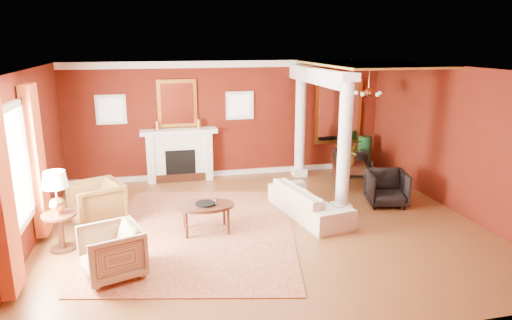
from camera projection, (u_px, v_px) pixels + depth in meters
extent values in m
plane|color=brown|center=(263.00, 226.00, 8.57)|extent=(8.00, 8.00, 0.00)
cube|color=#5B160C|center=(230.00, 119.00, 11.50)|extent=(8.00, 0.04, 2.90)
cube|color=#5B160C|center=(342.00, 226.00, 4.90)|extent=(8.00, 0.04, 2.90)
cube|color=#5B160C|center=(22.00, 165.00, 7.33)|extent=(0.04, 7.00, 2.90)
cube|color=#5B160C|center=(458.00, 141.00, 9.08)|extent=(0.04, 7.00, 2.90)
cube|color=white|center=(264.00, 69.00, 7.83)|extent=(8.00, 7.00, 0.04)
cube|color=white|center=(180.00, 156.00, 11.27)|extent=(1.60, 0.34, 1.20)
cube|color=black|center=(181.00, 164.00, 11.14)|extent=(0.72, 0.03, 0.70)
cube|color=black|center=(181.00, 178.00, 11.23)|extent=(1.20, 0.05, 0.20)
cube|color=white|center=(179.00, 131.00, 11.07)|extent=(1.85, 0.42, 0.10)
cube|color=white|center=(151.00, 158.00, 11.09)|extent=(0.16, 0.40, 1.20)
cube|color=white|center=(208.00, 155.00, 11.39)|extent=(0.16, 0.40, 1.20)
cube|color=gold|center=(177.00, 103.00, 11.06)|extent=(0.95, 0.06, 1.15)
cube|color=white|center=(177.00, 104.00, 11.03)|extent=(0.78, 0.02, 0.98)
cube|color=white|center=(111.00, 110.00, 10.76)|extent=(0.70, 0.06, 0.70)
cube|color=white|center=(111.00, 110.00, 10.72)|extent=(0.54, 0.02, 0.54)
cube|color=white|center=(240.00, 105.00, 11.43)|extent=(0.70, 0.06, 0.70)
cube|color=white|center=(240.00, 106.00, 11.40)|extent=(0.54, 0.02, 0.54)
cube|color=white|center=(12.00, 169.00, 6.74)|extent=(0.03, 1.30, 1.70)
cube|color=white|center=(0.00, 182.00, 6.09)|extent=(0.08, 0.10, 1.90)
cube|color=white|center=(26.00, 157.00, 7.41)|extent=(0.08, 0.10, 1.90)
cube|color=#BE4620|center=(1.00, 200.00, 5.86)|extent=(0.18, 0.55, 2.60)
cube|color=#BE4620|center=(36.00, 161.00, 7.74)|extent=(0.18, 0.55, 2.60)
cube|color=white|center=(341.00, 208.00, 9.20)|extent=(0.34, 0.34, 0.20)
cylinder|color=white|center=(344.00, 143.00, 8.86)|extent=(0.26, 0.26, 2.50)
cube|color=white|center=(348.00, 77.00, 8.53)|extent=(0.36, 0.36, 0.16)
cube|color=white|center=(299.00, 172.00, 11.74)|extent=(0.34, 0.34, 0.20)
cylinder|color=white|center=(300.00, 120.00, 11.40)|extent=(0.26, 0.26, 2.50)
cube|color=white|center=(302.00, 68.00, 11.07)|extent=(0.36, 0.36, 0.16)
cube|color=white|center=(317.00, 76.00, 10.06)|extent=(0.30, 3.20, 0.32)
cube|color=gold|center=(369.00, 64.00, 10.11)|extent=(2.30, 3.40, 0.04)
cube|color=gold|center=(338.00, 112.00, 12.07)|extent=(1.30, 0.06, 1.70)
cube|color=white|center=(339.00, 112.00, 12.04)|extent=(1.10, 0.02, 1.50)
cylinder|color=#C37C3D|center=(369.00, 77.00, 10.24)|extent=(0.02, 0.02, 0.65)
sphere|color=#C37C3D|center=(368.00, 92.00, 10.33)|extent=(0.20, 0.20, 0.20)
sphere|color=white|center=(380.00, 93.00, 10.40)|extent=(0.09, 0.09, 0.09)
sphere|color=white|center=(367.00, 92.00, 10.60)|extent=(0.09, 0.09, 0.09)
sphere|color=white|center=(356.00, 93.00, 10.44)|extent=(0.09, 0.09, 0.09)
sphere|color=white|center=(362.00, 94.00, 10.13)|extent=(0.09, 0.09, 0.09)
sphere|color=white|center=(377.00, 94.00, 10.10)|extent=(0.09, 0.09, 0.09)
cube|color=white|center=(229.00, 64.00, 11.11)|extent=(8.00, 0.08, 0.16)
cube|color=white|center=(231.00, 173.00, 11.81)|extent=(8.00, 0.08, 0.12)
cube|color=maroon|center=(200.00, 232.00, 8.31)|extent=(4.23, 5.07, 0.02)
imported|color=beige|center=(309.00, 196.00, 8.98)|extent=(1.00, 2.16, 0.82)
imported|color=black|center=(96.00, 202.00, 8.55)|extent=(1.12, 1.15, 0.92)
imported|color=tan|center=(112.00, 250.00, 6.66)|extent=(0.99, 1.02, 0.84)
cylinder|color=black|center=(206.00, 206.00, 8.18)|extent=(1.05, 1.05, 0.05)
cylinder|color=black|center=(187.00, 227.00, 7.95)|extent=(0.05, 0.05, 0.48)
cylinder|color=black|center=(228.00, 223.00, 8.12)|extent=(0.05, 0.05, 0.48)
cylinder|color=black|center=(185.00, 217.00, 8.39)|extent=(0.05, 0.05, 0.48)
cylinder|color=black|center=(224.00, 214.00, 8.55)|extent=(0.05, 0.05, 0.48)
imported|color=black|center=(206.00, 197.00, 8.22)|extent=(0.17, 0.03, 0.24)
cylinder|color=black|center=(63.00, 248.00, 7.61)|extent=(0.40, 0.40, 0.04)
cylinder|color=black|center=(61.00, 232.00, 7.54)|extent=(0.10, 0.10, 0.62)
cylinder|color=black|center=(59.00, 215.00, 7.46)|extent=(0.54, 0.54, 0.04)
sphere|color=#C37C3D|center=(58.00, 205.00, 7.41)|extent=(0.25, 0.25, 0.25)
cylinder|color=#C37C3D|center=(56.00, 194.00, 7.37)|extent=(0.03, 0.03, 0.27)
cone|color=white|center=(55.00, 179.00, 7.30)|extent=(0.40, 0.40, 0.27)
imported|color=black|center=(350.00, 169.00, 10.93)|extent=(0.95, 1.52, 0.80)
imported|color=black|center=(387.00, 186.00, 9.59)|extent=(0.94, 0.90, 0.81)
imported|color=black|center=(351.00, 161.00, 11.67)|extent=(0.83, 0.79, 0.76)
sphere|color=#133B19|center=(364.00, 164.00, 12.11)|extent=(0.40, 0.40, 0.40)
cylinder|color=#133B19|center=(364.00, 154.00, 12.04)|extent=(0.36, 0.36, 0.95)
imported|color=#26591E|center=(351.00, 143.00, 10.69)|extent=(0.76, 0.80, 0.51)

